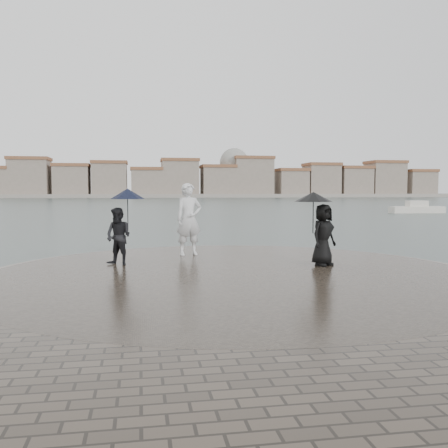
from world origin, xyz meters
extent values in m
plane|color=#2B3835|center=(0.00, 0.00, 0.00)|extent=(400.00, 400.00, 0.00)
cylinder|color=gray|center=(0.00, 3.50, 0.16)|extent=(12.50, 12.50, 0.32)
cylinder|color=#2D261E|center=(0.00, 3.50, 0.18)|extent=(11.90, 11.90, 0.36)
imported|color=silver|center=(-0.74, 6.90, 1.47)|extent=(0.90, 0.69, 2.21)
imported|color=black|center=(-2.79, 5.16, 1.13)|extent=(0.94, 0.90, 1.53)
cylinder|color=black|center=(-2.54, 5.26, 1.71)|extent=(0.02, 0.02, 0.90)
cone|color=black|center=(-2.54, 5.26, 2.26)|extent=(0.95, 0.95, 0.28)
imported|color=black|center=(2.55, 4.17, 1.18)|extent=(0.95, 0.86, 1.63)
cylinder|color=black|center=(2.30, 4.27, 1.66)|extent=(0.02, 0.02, 0.90)
cone|color=black|center=(2.30, 4.27, 2.18)|extent=(1.00, 1.00, 0.26)
cube|color=gray|center=(0.00, 163.00, 0.60)|extent=(260.00, 20.00, 1.20)
cube|color=gray|center=(-37.00, 160.00, 6.00)|extent=(12.00, 10.00, 12.00)
cube|color=brown|center=(-37.00, 160.00, 12.50)|extent=(12.60, 10.60, 1.00)
cube|color=gray|center=(-24.00, 160.00, 5.00)|extent=(11.00, 10.00, 10.00)
cube|color=brown|center=(-24.00, 160.00, 10.50)|extent=(11.60, 10.60, 1.00)
cube|color=gray|center=(-12.00, 160.00, 5.50)|extent=(11.00, 10.00, 11.00)
cube|color=brown|center=(-12.00, 160.00, 11.50)|extent=(11.60, 10.60, 1.00)
cube|color=gray|center=(0.00, 160.00, 4.50)|extent=(10.00, 10.00, 9.00)
cube|color=brown|center=(0.00, 160.00, 9.50)|extent=(10.60, 10.60, 1.00)
cube|color=gray|center=(11.00, 160.00, 6.00)|extent=(12.00, 10.00, 12.00)
cube|color=brown|center=(11.00, 160.00, 12.50)|extent=(12.60, 10.60, 1.00)
cube|color=gray|center=(24.00, 160.00, 5.00)|extent=(11.00, 10.00, 10.00)
cube|color=brown|center=(24.00, 160.00, 10.50)|extent=(11.60, 10.60, 1.00)
cube|color=gray|center=(36.00, 160.00, 6.50)|extent=(13.00, 10.00, 13.00)
cube|color=brown|center=(36.00, 160.00, 13.50)|extent=(13.60, 10.60, 1.00)
cube|color=gray|center=(50.00, 160.00, 4.50)|extent=(10.00, 10.00, 9.00)
cube|color=brown|center=(50.00, 160.00, 9.50)|extent=(10.60, 10.60, 1.00)
cube|color=gray|center=(61.00, 160.00, 5.50)|extent=(11.00, 10.00, 11.00)
cube|color=brown|center=(61.00, 160.00, 11.50)|extent=(11.60, 10.60, 1.00)
cube|color=gray|center=(73.00, 160.00, 5.00)|extent=(11.00, 10.00, 10.00)
cube|color=brown|center=(73.00, 160.00, 10.50)|extent=(11.60, 10.60, 1.00)
cube|color=gray|center=(85.00, 160.00, 6.00)|extent=(12.00, 10.00, 12.00)
cube|color=brown|center=(85.00, 160.00, 12.50)|extent=(12.60, 10.60, 1.00)
cube|color=gray|center=(98.00, 160.00, 4.50)|extent=(10.00, 10.00, 9.00)
cube|color=brown|center=(98.00, 160.00, 9.50)|extent=(10.60, 10.60, 1.00)
sphere|color=gray|center=(30.00, 162.00, 12.00)|extent=(10.00, 10.00, 10.00)
cube|color=beige|center=(26.21, 39.51, 0.25)|extent=(5.59, 1.96, 0.90)
cube|color=beige|center=(26.21, 39.51, 0.85)|extent=(2.07, 1.33, 0.90)
camera|label=1|loc=(-2.21, -8.34, 2.35)|focal=40.00mm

